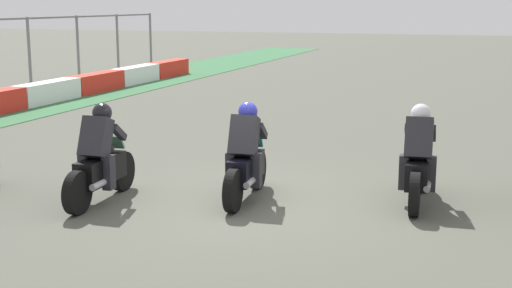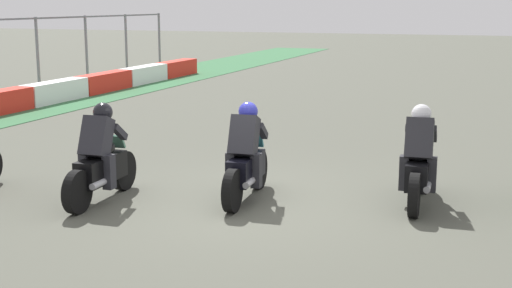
# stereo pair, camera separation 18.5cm
# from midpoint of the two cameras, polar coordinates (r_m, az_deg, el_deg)

# --- Properties ---
(ground_plane) EXTENTS (120.00, 120.00, 0.00)m
(ground_plane) POSITION_cam_midpoint_polar(r_m,az_deg,el_deg) (10.97, 0.22, -4.62)
(ground_plane) COLOR #4F5146
(rider_lane_b) EXTENTS (2.04, 0.55, 1.51)m
(rider_lane_b) POSITION_cam_midpoint_polar(r_m,az_deg,el_deg) (10.98, 13.35, -1.56)
(rider_lane_b) COLOR black
(rider_lane_b) RESTS_ON ground_plane
(rider_lane_c) EXTENTS (2.04, 0.55, 1.51)m
(rider_lane_c) POSITION_cam_midpoint_polar(r_m,az_deg,el_deg) (10.93, -0.31, -1.31)
(rider_lane_c) COLOR black
(rider_lane_c) RESTS_ON ground_plane
(rider_lane_d) EXTENTS (2.04, 0.55, 1.51)m
(rider_lane_d) POSITION_cam_midpoint_polar(r_m,az_deg,el_deg) (11.09, -11.82, -1.37)
(rider_lane_d) COLOR black
(rider_lane_d) RESTS_ON ground_plane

